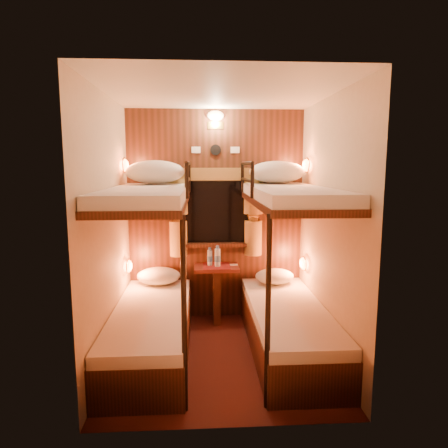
{
  "coord_description": "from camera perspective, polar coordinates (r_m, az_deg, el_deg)",
  "views": [
    {
      "loc": [
        -0.18,
        -3.54,
        1.79
      ],
      "look_at": [
        0.04,
        0.15,
        1.23
      ],
      "focal_mm": 32.0,
      "sensor_mm": 36.0,
      "label": 1
    }
  ],
  "objects": [
    {
      "name": "floor",
      "position": [
        3.97,
        -0.51,
        -18.26
      ],
      "size": [
        2.1,
        2.1,
        0.0
      ],
      "primitive_type": "plane",
      "color": "#36130E",
      "rests_on": "ground"
    },
    {
      "name": "ceiling",
      "position": [
        3.6,
        -0.57,
        18.31
      ],
      "size": [
        2.1,
        2.1,
        0.0
      ],
      "primitive_type": "plane",
      "rotation": [
        3.14,
        0.0,
        0.0
      ],
      "color": "silver",
      "rests_on": "wall_back"
    },
    {
      "name": "wall_back",
      "position": [
        4.63,
        -1.2,
        1.21
      ],
      "size": [
        2.4,
        0.0,
        2.4
      ],
      "primitive_type": "plane",
      "rotation": [
        1.57,
        0.0,
        0.0
      ],
      "color": "#C6B293",
      "rests_on": "floor"
    },
    {
      "name": "wall_front",
      "position": [
        2.56,
        0.66,
        -4.73
      ],
      "size": [
        2.4,
        0.0,
        2.4
      ],
      "primitive_type": "plane",
      "rotation": [
        -1.57,
        0.0,
        0.0
      ],
      "color": "#C6B293",
      "rests_on": "floor"
    },
    {
      "name": "wall_left",
      "position": [
        3.68,
        -16.28,
        -1.02
      ],
      "size": [
        0.0,
        2.4,
        2.4
      ],
      "primitive_type": "plane",
      "rotation": [
        1.57,
        0.0,
        1.57
      ],
      "color": "#C6B293",
      "rests_on": "floor"
    },
    {
      "name": "wall_right",
      "position": [
        3.78,
        14.79,
        -0.73
      ],
      "size": [
        0.0,
        2.4,
        2.4
      ],
      "primitive_type": "plane",
      "rotation": [
        1.57,
        0.0,
        -1.57
      ],
      "color": "#C6B293",
      "rests_on": "floor"
    },
    {
      "name": "back_panel",
      "position": [
        4.62,
        -1.19,
        1.19
      ],
      "size": [
        2.0,
        0.03,
        2.4
      ],
      "primitive_type": "cube",
      "color": "#321B0E",
      "rests_on": "floor"
    },
    {
      "name": "bunk_left",
      "position": [
        3.84,
        -10.44,
        -10.3
      ],
      "size": [
        0.72,
        1.9,
        1.82
      ],
      "color": "#321B0E",
      "rests_on": "floor"
    },
    {
      "name": "bunk_right",
      "position": [
        3.9,
        9.12,
        -9.97
      ],
      "size": [
        0.72,
        1.9,
        1.82
      ],
      "color": "#321B0E",
      "rests_on": "floor"
    },
    {
      "name": "window",
      "position": [
        4.59,
        -1.17,
        0.9
      ],
      "size": [
        1.0,
        0.12,
        0.79
      ],
      "color": "black",
      "rests_on": "back_panel"
    },
    {
      "name": "curtains",
      "position": [
        4.55,
        -1.16,
        1.88
      ],
      "size": [
        1.1,
        0.22,
        1.0
      ],
      "color": "olive",
      "rests_on": "back_panel"
    },
    {
      "name": "back_fixtures",
      "position": [
        4.57,
        -1.21,
        14.26
      ],
      "size": [
        0.54,
        0.09,
        0.48
      ],
      "color": "black",
      "rests_on": "back_panel"
    },
    {
      "name": "reading_lamps",
      "position": [
        4.28,
        -1.01,
        1.15
      ],
      "size": [
        2.0,
        0.2,
        1.25
      ],
      "color": "orange",
      "rests_on": "wall_left"
    },
    {
      "name": "table",
      "position": [
        4.6,
        -1.07,
        -8.85
      ],
      "size": [
        0.5,
        0.34,
        0.66
      ],
      "color": "#591714",
      "rests_on": "floor"
    },
    {
      "name": "bottle_left",
      "position": [
        4.54,
        -2.04,
        -4.85
      ],
      "size": [
        0.06,
        0.06,
        0.21
      ],
      "rotation": [
        0.0,
        0.0,
        -0.43
      ],
      "color": "#99BFE5",
      "rests_on": "table"
    },
    {
      "name": "bottle_right",
      "position": [
        4.49,
        -0.93,
        -4.81
      ],
      "size": [
        0.07,
        0.07,
        0.24
      ],
      "rotation": [
        0.0,
        0.0,
        -0.18
      ],
      "color": "#99BFE5",
      "rests_on": "table"
    },
    {
      "name": "sachet_a",
      "position": [
        4.58,
        1.36,
        -5.83
      ],
      "size": [
        0.08,
        0.06,
        0.01
      ],
      "primitive_type": "cube",
      "rotation": [
        0.0,
        0.0,
        0.05
      ],
      "color": "silver",
      "rests_on": "table"
    },
    {
      "name": "sachet_b",
      "position": [
        4.59,
        1.51,
        -5.83
      ],
      "size": [
        0.07,
        0.06,
        0.01
      ],
      "primitive_type": "cube",
      "rotation": [
        0.0,
        0.0,
        0.05
      ],
      "color": "silver",
      "rests_on": "table"
    },
    {
      "name": "pillow_lower_left",
      "position": [
        4.57,
        -9.31,
        -7.32
      ],
      "size": [
        0.48,
        0.35,
        0.19
      ],
      "primitive_type": "ellipsoid",
      "color": "silver",
      "rests_on": "bunk_left"
    },
    {
      "name": "pillow_lower_right",
      "position": [
        4.56,
        7.23,
        -7.43
      ],
      "size": [
        0.43,
        0.31,
        0.17
      ],
      "primitive_type": "ellipsoid",
      "color": "silver",
      "rests_on": "bunk_right"
    },
    {
      "name": "pillow_upper_left",
      "position": [
        4.27,
        -9.85,
        7.34
      ],
      "size": [
        0.62,
        0.44,
        0.24
      ],
      "primitive_type": "ellipsoid",
      "color": "silver",
      "rests_on": "bunk_left"
    },
    {
      "name": "pillow_upper_right",
      "position": [
        4.37,
        7.55,
        7.37
      ],
      "size": [
        0.6,
        0.43,
        0.24
      ],
      "primitive_type": "ellipsoid",
      "color": "silver",
      "rests_on": "bunk_right"
    }
  ]
}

